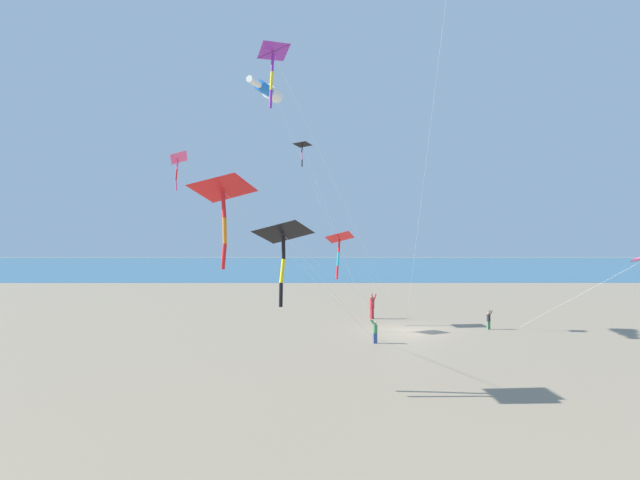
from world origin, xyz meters
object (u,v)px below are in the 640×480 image
person_adult_flyer (372,305)px  person_child_green_jacket (489,319)px  kite_windsock_blue_topmost (268,91)px  kite_delta_red_high_left (283,233)px  kite_delta_yellow_midlevel (178,159)px  kite_delta_green_low_center (339,238)px  person_child_grey_jacket (375,330)px  kite_delta_teal_far_right (222,190)px  kite_delta_rainbow_low_near (273,52)px  kite_delta_small_distant (303,146)px

person_adult_flyer → person_child_green_jacket: 8.30m
kite_windsock_blue_topmost → kite_delta_red_high_left: bearing=7.5°
kite_delta_red_high_left → kite_delta_yellow_midlevel: bearing=-152.4°
person_child_green_jacket → kite_delta_green_low_center: (-1.96, -9.11, 5.03)m
kite_delta_green_low_center → person_child_grey_jacket: bearing=13.5°
kite_delta_red_high_left → kite_delta_green_low_center: size_ratio=2.10×
kite_delta_red_high_left → kite_delta_teal_far_right: (-0.57, -2.17, 1.55)m
kite_delta_green_low_center → kite_delta_yellow_midlevel: kite_delta_yellow_midlevel is taller
person_adult_flyer → kite_delta_green_low_center: bearing=-39.4°
person_child_grey_jacket → kite_delta_green_low_center: 8.53m
kite_windsock_blue_topmost → kite_delta_rainbow_low_near: bearing=6.4°
kite_delta_green_low_center → kite_delta_teal_far_right: size_ratio=0.57×
person_child_green_jacket → person_child_grey_jacket: size_ratio=0.93×
kite_windsock_blue_topmost → kite_delta_teal_far_right: kite_windsock_blue_topmost is taller
kite_delta_green_low_center → kite_delta_yellow_midlevel: (2.28, -9.91, 4.76)m
kite_delta_red_high_left → kite_delta_rainbow_low_near: kite_delta_rainbow_low_near is taller
kite_delta_rainbow_low_near → kite_delta_green_low_center: (-13.46, 3.16, -7.09)m
person_child_grey_jacket → kite_delta_small_distant: bearing=-141.5°
kite_delta_rainbow_low_near → person_child_grey_jacket: bearing=144.6°
person_child_green_jacket → kite_delta_rainbow_low_near: bearing=-46.8°
kite_delta_rainbow_low_near → kite_delta_small_distant: 11.77m
kite_delta_small_distant → person_adult_flyer: bearing=135.2°
kite_delta_rainbow_low_near → person_adult_flyer: bearing=161.2°
person_child_green_jacket → kite_delta_green_low_center: 10.59m
kite_delta_red_high_left → kite_windsock_blue_topmost: size_ratio=0.87×
person_adult_flyer → kite_delta_red_high_left: (19.33, -5.02, 4.50)m
kite_delta_red_high_left → kite_delta_small_distant: kite_delta_small_distant is taller
person_child_grey_jacket → kite_delta_rainbow_low_near: (6.73, -4.77, 12.07)m
person_child_grey_jacket → person_adult_flyer: bearing=175.1°
kite_delta_green_low_center → kite_delta_small_distant: size_ratio=0.54×
person_child_grey_jacket → kite_windsock_blue_topmost: 15.98m
kite_delta_rainbow_low_near → kite_delta_green_low_center: bearing=166.8°
person_child_green_jacket → person_child_grey_jacket: (4.78, -7.49, 0.05)m
kite_delta_green_low_center → kite_delta_yellow_midlevel: bearing=-77.1°
person_child_green_jacket → person_child_grey_jacket: bearing=-57.5°
kite_delta_teal_far_right → person_child_green_jacket: bearing=134.9°
person_child_green_jacket → kite_delta_yellow_midlevel: (0.32, -19.01, 9.79)m
person_child_grey_jacket → kite_delta_yellow_midlevel: bearing=-111.2°
person_child_grey_jacket → kite_delta_red_high_left: bearing=-23.5°
kite_delta_teal_far_right → person_adult_flyer: bearing=159.0°
person_child_grey_jacket → kite_delta_red_high_left: kite_delta_red_high_left is taller
person_adult_flyer → person_child_grey_jacket: person_adult_flyer is taller
kite_delta_green_low_center → kite_delta_small_distant: kite_delta_small_distant is taller
person_child_green_jacket → kite_delta_red_high_left: size_ratio=0.09×
kite_delta_red_high_left → kite_delta_teal_far_right: size_ratio=1.19×
kite_delta_green_low_center → kite_delta_red_high_left: bearing=-8.9°
person_child_green_jacket → kite_delta_yellow_midlevel: bearing=-89.0°
person_adult_flyer → kite_windsock_blue_topmost: bearing=-54.2°
person_child_grey_jacket → kite_delta_small_distant: 12.37m
person_child_grey_jacket → kite_delta_red_high_left: 11.51m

